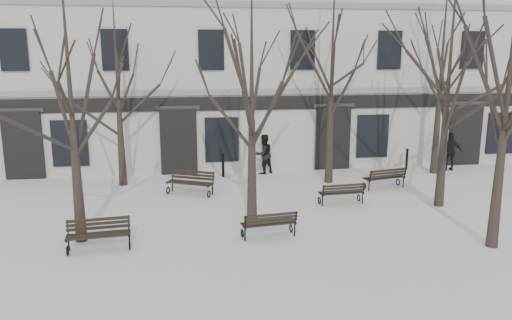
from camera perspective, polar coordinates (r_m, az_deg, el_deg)
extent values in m
plane|color=white|center=(15.23, 4.41, -8.21)|extent=(100.00, 100.00, 0.00)
cube|color=#BBB8AD|center=(27.11, -1.38, 12.63)|extent=(40.00, 10.00, 11.00)
cube|color=gray|center=(22.19, 0.15, 7.81)|extent=(40.00, 0.12, 0.25)
cube|color=gray|center=(22.21, 0.15, 17.37)|extent=(40.00, 0.12, 0.25)
cube|color=black|center=(22.22, 0.15, 6.52)|extent=(40.00, 0.10, 0.60)
cube|color=black|center=(23.25, -25.05, 1.51)|extent=(1.60, 0.22, 2.90)
cube|color=#2D2B28|center=(23.01, -25.42, 5.17)|extent=(1.90, 0.08, 0.18)
cube|color=black|center=(22.76, -20.49, 1.81)|extent=(1.50, 0.14, 2.00)
cube|color=black|center=(22.21, -8.82, 2.08)|extent=(1.60, 0.22, 2.90)
cube|color=#2D2B28|center=(21.96, -8.95, 5.91)|extent=(1.90, 0.08, 0.18)
cube|color=black|center=(22.26, -3.93, 2.35)|extent=(1.50, 0.14, 2.00)
cube|color=black|center=(23.18, 8.76, 2.50)|extent=(1.60, 0.22, 2.90)
cube|color=#2D2B28|center=(22.93, 8.91, 6.18)|extent=(1.90, 0.08, 0.18)
cube|color=black|center=(23.79, 13.15, 2.69)|extent=(1.50, 0.14, 2.00)
cube|color=black|center=(25.79, 22.75, 2.67)|extent=(1.60, 0.22, 2.90)
cube|color=#2D2B28|center=(25.58, 23.07, 5.96)|extent=(1.90, 0.08, 0.18)
cube|color=black|center=(26.81, 26.25, 2.79)|extent=(1.50, 0.14, 2.00)
cube|color=black|center=(22.94, -25.95, 11.25)|extent=(1.10, 0.14, 1.70)
cube|color=black|center=(22.07, -15.81, 12.01)|extent=(1.10, 0.14, 1.70)
cube|color=black|center=(21.91, -5.15, 12.42)|extent=(1.10, 0.14, 1.70)
cube|color=black|center=(22.47, 5.33, 12.41)|extent=(1.10, 0.14, 1.70)
cube|color=black|center=(23.71, 15.00, 12.04)|extent=(1.10, 0.14, 1.70)
cube|color=black|center=(25.51, 23.48, 11.45)|extent=(1.10, 0.14, 1.70)
cone|color=black|center=(14.91, -19.72, -2.92)|extent=(0.34, 0.34, 3.19)
cone|color=black|center=(15.91, -0.47, -1.18)|extent=(0.34, 0.34, 3.24)
cone|color=black|center=(15.12, 25.86, -3.09)|extent=(0.34, 0.34, 3.27)
cone|color=black|center=(18.44, 20.53, 0.24)|extent=(0.34, 0.34, 3.46)
cone|color=black|center=(20.78, -15.14, 1.28)|extent=(0.34, 0.34, 3.03)
cone|color=black|center=(20.65, 8.43, 2.32)|extent=(0.34, 0.34, 3.61)
cone|color=black|center=(23.43, 19.94, 3.05)|extent=(0.34, 0.34, 3.74)
torus|color=black|center=(14.40, -20.74, -9.67)|extent=(0.08, 0.28, 0.27)
cylinder|color=black|center=(14.69, -20.62, -8.90)|extent=(0.05, 0.05, 0.43)
cube|color=black|center=(14.46, -20.76, -8.35)|extent=(0.10, 0.52, 0.05)
torus|color=black|center=(14.29, -14.26, -9.41)|extent=(0.08, 0.28, 0.27)
cylinder|color=black|center=(14.58, -14.28, -8.63)|extent=(0.05, 0.05, 0.43)
cube|color=black|center=(14.34, -14.32, -8.07)|extent=(0.10, 0.52, 0.05)
cube|color=black|center=(14.18, -17.60, -8.44)|extent=(1.70, 0.27, 0.03)
cube|color=black|center=(14.30, -17.57, -8.26)|extent=(1.70, 0.27, 0.03)
cube|color=black|center=(14.43, -17.54, -8.08)|extent=(1.70, 0.27, 0.03)
cube|color=black|center=(14.55, -17.52, -7.90)|extent=(1.70, 0.27, 0.03)
cube|color=black|center=(14.54, -17.54, -7.39)|extent=(1.69, 0.22, 0.09)
cube|color=black|center=(14.53, -17.57, -6.94)|extent=(1.69, 0.22, 0.09)
cube|color=black|center=(14.51, -17.59, -6.50)|extent=(1.69, 0.22, 0.09)
cylinder|color=black|center=(14.62, -20.71, -7.32)|extent=(0.05, 0.14, 0.47)
cylinder|color=black|center=(14.51, -14.36, -7.04)|extent=(0.05, 0.14, 0.47)
torus|color=black|center=(15.16, 4.02, -7.80)|extent=(0.08, 0.26, 0.26)
cylinder|color=black|center=(14.85, 4.44, -7.93)|extent=(0.04, 0.04, 0.40)
cube|color=black|center=(14.93, 4.24, -7.00)|extent=(0.11, 0.49, 0.04)
torus|color=black|center=(14.74, -1.59, -8.37)|extent=(0.08, 0.26, 0.26)
cylinder|color=black|center=(14.42, -1.27, -8.52)|extent=(0.04, 0.04, 0.40)
cube|color=black|center=(14.50, -1.43, -7.56)|extent=(0.11, 0.49, 0.04)
cube|color=black|center=(14.87, 1.22, -6.98)|extent=(1.60, 0.30, 0.03)
cube|color=black|center=(14.75, 1.36, -7.13)|extent=(1.60, 0.30, 0.03)
cube|color=black|center=(14.64, 1.51, -7.29)|extent=(1.60, 0.30, 0.03)
cube|color=black|center=(14.53, 1.66, -7.45)|extent=(1.60, 0.30, 0.03)
cube|color=black|center=(14.46, 1.70, -7.06)|extent=(1.59, 0.25, 0.08)
cube|color=black|center=(14.41, 1.73, -6.68)|extent=(1.59, 0.25, 0.08)
cube|color=black|center=(14.35, 1.76, -6.30)|extent=(1.59, 0.25, 0.08)
cylinder|color=black|center=(14.66, 4.57, -6.63)|extent=(0.05, 0.13, 0.44)
cylinder|color=black|center=(14.23, -1.20, -7.19)|extent=(0.05, 0.13, 0.44)
torus|color=black|center=(18.56, 11.65, -4.25)|extent=(0.06, 0.26, 0.26)
cylinder|color=black|center=(18.26, 12.06, -4.30)|extent=(0.04, 0.04, 0.40)
cube|color=black|center=(18.35, 11.89, -3.57)|extent=(0.08, 0.49, 0.04)
torus|color=black|center=(18.02, 7.25, -4.59)|extent=(0.06, 0.26, 0.26)
cylinder|color=black|center=(17.71, 7.59, -4.65)|extent=(0.04, 0.04, 0.40)
cube|color=black|center=(17.80, 7.44, -3.89)|extent=(0.08, 0.49, 0.04)
cube|color=black|center=(18.23, 9.47, -3.51)|extent=(1.60, 0.20, 0.03)
cube|color=black|center=(18.12, 9.62, -3.62)|extent=(1.60, 0.20, 0.03)
cube|color=black|center=(18.01, 9.76, -3.72)|extent=(1.60, 0.20, 0.03)
cube|color=black|center=(17.90, 9.91, -3.83)|extent=(1.60, 0.20, 0.03)
cube|color=black|center=(17.83, 9.97, -3.50)|extent=(1.59, 0.15, 0.08)
cube|color=black|center=(17.79, 10.00, -3.19)|extent=(1.59, 0.15, 0.08)
cube|color=black|center=(17.74, 10.04, -2.87)|extent=(1.59, 0.15, 0.08)
cylinder|color=black|center=(18.10, 12.21, -3.22)|extent=(0.04, 0.13, 0.44)
cylinder|color=black|center=(17.54, 7.70, -3.54)|extent=(0.04, 0.13, 0.44)
torus|color=black|center=(19.38, -10.01, -3.44)|extent=(0.17, 0.28, 0.29)
cylinder|color=black|center=(19.66, -9.54, -2.94)|extent=(0.05, 0.05, 0.45)
cube|color=black|center=(19.45, -9.80, -2.43)|extent=(0.28, 0.51, 0.05)
torus|color=black|center=(18.67, -5.41, -3.90)|extent=(0.17, 0.28, 0.29)
cylinder|color=black|center=(18.96, -4.99, -3.38)|extent=(0.05, 0.05, 0.45)
cube|color=black|center=(18.75, -5.21, -2.86)|extent=(0.28, 0.51, 0.05)
cube|color=black|center=(18.89, -7.83, -2.74)|extent=(1.65, 0.86, 0.03)
cube|color=black|center=(19.01, -7.65, -2.64)|extent=(1.65, 0.86, 0.03)
cube|color=black|center=(19.13, -7.48, -2.54)|extent=(1.65, 0.86, 0.03)
cube|color=black|center=(19.25, -7.30, -2.44)|extent=(1.65, 0.86, 0.03)
cube|color=black|center=(19.26, -7.26, -2.04)|extent=(1.62, 0.81, 0.09)
cube|color=black|center=(19.25, -7.24, -1.68)|extent=(1.62, 0.81, 0.09)
cube|color=black|center=(19.24, -7.23, -1.33)|extent=(1.62, 0.81, 0.09)
cylinder|color=black|center=(19.63, -9.47, -1.69)|extent=(0.10, 0.15, 0.49)
cylinder|color=black|center=(18.93, -4.92, -2.08)|extent=(0.10, 0.15, 0.49)
torus|color=black|center=(21.11, 15.91, -2.45)|extent=(0.11, 0.28, 0.27)
cylinder|color=black|center=(20.82, 16.48, -2.45)|extent=(0.05, 0.05, 0.43)
cube|color=black|center=(20.90, 16.24, -1.78)|extent=(0.16, 0.52, 0.05)
torus|color=black|center=(20.20, 12.24, -2.90)|extent=(0.11, 0.28, 0.27)
cylinder|color=black|center=(19.91, 12.78, -2.91)|extent=(0.05, 0.05, 0.43)
cube|color=black|center=(19.99, 12.54, -2.21)|extent=(0.16, 0.52, 0.05)
cube|color=black|center=(20.60, 14.10, -1.81)|extent=(1.68, 0.46, 0.03)
cube|color=black|center=(20.49, 14.31, -1.89)|extent=(1.68, 0.46, 0.03)
cube|color=black|center=(20.39, 14.52, -1.98)|extent=(1.68, 0.46, 0.03)
cube|color=black|center=(20.28, 14.74, -2.06)|extent=(1.68, 0.46, 0.03)
cube|color=black|center=(20.23, 14.82, -1.75)|extent=(1.67, 0.41, 0.09)
cube|color=black|center=(20.18, 14.87, -1.45)|extent=(1.67, 0.41, 0.09)
cube|color=black|center=(20.14, 14.92, -1.15)|extent=(1.67, 0.41, 0.09)
cylinder|color=black|center=(20.67, 16.67, -1.42)|extent=(0.07, 0.14, 0.47)
cylinder|color=black|center=(19.75, 12.96, -1.84)|extent=(0.07, 0.14, 0.47)
cylinder|color=black|center=(21.64, -3.78, -0.69)|extent=(0.12, 0.12, 0.96)
sphere|color=black|center=(21.53, -3.79, 0.61)|extent=(0.13, 0.13, 0.13)
cylinder|color=black|center=(23.99, 16.85, 0.02)|extent=(0.11, 0.11, 0.91)
sphere|color=black|center=(23.90, 16.92, 1.12)|extent=(0.13, 0.13, 0.13)
imported|color=black|center=(22.31, 0.89, -1.54)|extent=(1.07, 0.99, 1.77)
imported|color=black|center=(24.57, 21.18, -1.09)|extent=(1.09, 0.62, 1.74)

